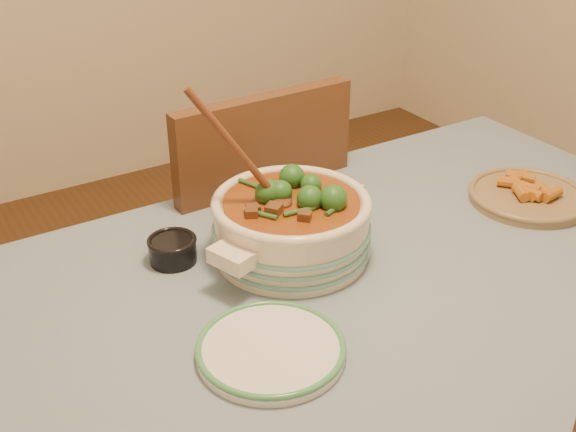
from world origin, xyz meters
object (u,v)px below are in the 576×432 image
object	(u,v)px
white_plate	(271,349)
condiment_bowl	(172,248)
dining_table	(364,333)
fried_plate	(528,194)
stew_casserole	(291,221)
chair_far	(243,236)

from	to	relation	value
white_plate	condiment_bowl	bearing A→B (deg)	93.43
condiment_bowl	white_plate	bearing A→B (deg)	-86.57
dining_table	condiment_bowl	xyz separation A→B (m)	(-0.26, 0.30, 0.12)
white_plate	fried_plate	bearing A→B (deg)	11.05
dining_table	stew_casserole	xyz separation A→B (m)	(-0.05, 0.19, 0.17)
stew_casserole	chair_far	bearing A→B (deg)	75.45
white_plate	condiment_bowl	distance (m)	0.35
chair_far	white_plate	bearing A→B (deg)	64.31
stew_casserole	white_plate	bearing A→B (deg)	-128.13
white_plate	dining_table	bearing A→B (deg)	12.43
chair_far	stew_casserole	bearing A→B (deg)	74.23
stew_casserole	fried_plate	distance (m)	0.60
condiment_bowl	chair_far	size ratio (longest dim) A/B	0.12
stew_casserole	fried_plate	world-z (taller)	stew_casserole
dining_table	condiment_bowl	distance (m)	0.41
fried_plate	chair_far	bearing A→B (deg)	133.54
stew_casserole	fried_plate	xyz separation A→B (m)	(0.58, -0.09, -0.06)
fried_plate	chair_far	size ratio (longest dim) A/B	0.34
white_plate	fried_plate	world-z (taller)	fried_plate
white_plate	chair_far	size ratio (longest dim) A/B	0.33
dining_table	chair_far	size ratio (longest dim) A/B	1.71
dining_table	fried_plate	xyz separation A→B (m)	(0.54, 0.10, 0.11)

